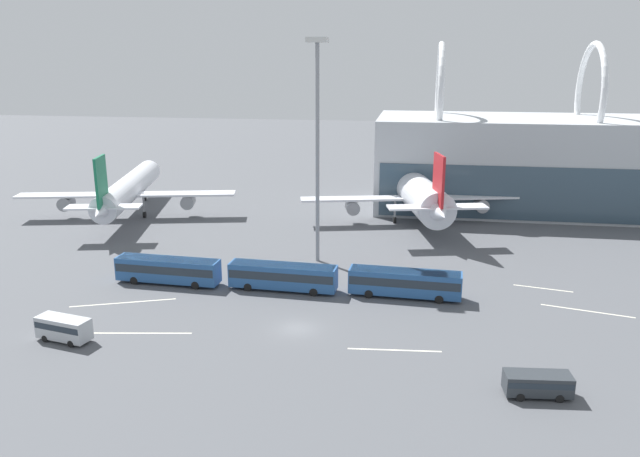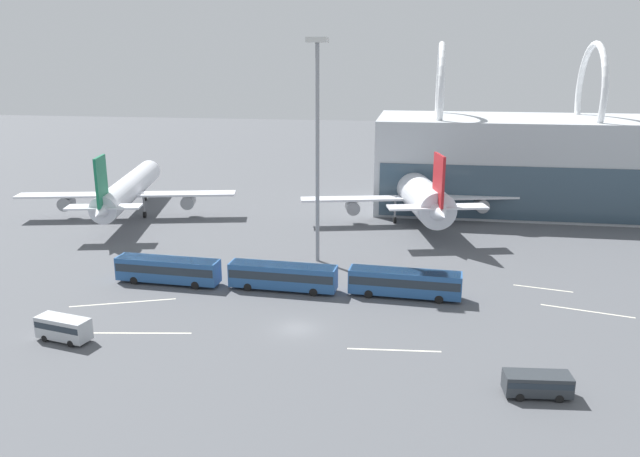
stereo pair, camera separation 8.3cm
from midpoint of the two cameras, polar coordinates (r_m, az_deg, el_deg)
ground_plane at (r=66.55m, az=-2.14°, el=-9.13°), size 440.00×440.00×0.00m
airliner_at_gate_near at (r=115.30m, az=-17.18°, el=3.39°), size 37.77×40.08×13.19m
airliner_at_gate_far at (r=108.65m, az=8.76°, el=3.43°), size 39.31×38.06×13.87m
shuttle_bus_0 at (r=80.73m, az=-13.70°, el=-3.60°), size 13.37×3.35×3.28m
shuttle_bus_1 at (r=76.37m, az=-3.39°, el=-4.28°), size 13.36×3.29×3.28m
shuttle_bus_2 at (r=74.77m, az=7.79°, el=-4.84°), size 13.37×3.35×3.28m
service_van_foreground at (r=68.37m, az=-22.38°, el=-8.34°), size 5.94×3.16×2.47m
service_van_crossing at (r=57.00m, az=19.29°, el=-13.17°), size 5.71×2.63×2.02m
floodlight_mast at (r=83.48m, az=-0.21°, el=10.23°), size 2.67×2.67×30.07m
lane_stripe_0 at (r=62.44m, az=6.83°, el=-10.98°), size 9.14×1.02×0.01m
lane_stripe_1 at (r=76.58m, az=-17.52°, el=-6.49°), size 11.25×4.51×0.01m
lane_stripe_2 at (r=76.96m, az=23.25°, el=-6.94°), size 9.66×2.63×0.01m
lane_stripe_3 at (r=68.25m, az=-16.50°, el=-9.15°), size 11.59×2.02×0.01m
lane_stripe_4 at (r=82.16m, az=19.73°, el=-5.18°), size 6.90×1.70×0.01m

